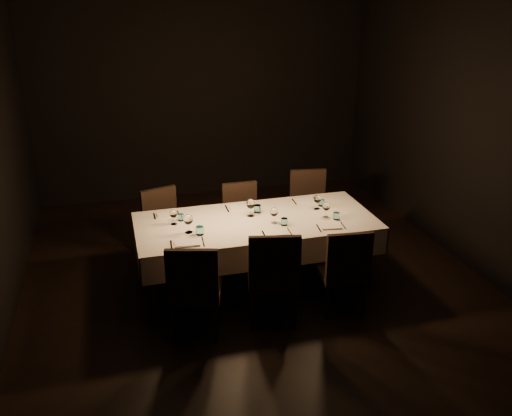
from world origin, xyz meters
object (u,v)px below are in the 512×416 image
object	(u,v)px
chair_near_right	(345,268)
chair_far_center	(242,216)
chair_near_left	(194,287)
chair_far_left	(163,223)
dining_table	(256,227)
chair_near_center	(273,274)
chair_far_right	(309,204)

from	to	relation	value
chair_near_right	chair_far_center	bearing A→B (deg)	-61.63
chair_near_left	chair_far_left	distance (m)	1.60
dining_table	chair_near_center	distance (m)	0.80
chair_near_center	chair_near_right	world-z (taller)	chair_near_center
chair_far_center	dining_table	bearing A→B (deg)	-93.29
chair_near_left	chair_far_center	xyz separation A→B (m)	(0.83, 1.57, -0.04)
chair_near_right	chair_far_right	world-z (taller)	chair_far_right
chair_far_center	chair_near_left	bearing A→B (deg)	-118.76
dining_table	chair_far_left	distance (m)	1.22
chair_far_center	chair_near_center	bearing A→B (deg)	-93.79
chair_near_left	chair_far_right	size ratio (longest dim) A/B	1.03
chair_near_left	chair_far_left	xyz separation A→B (m)	(-0.10, 1.60, -0.03)
chair_near_left	chair_far_right	world-z (taller)	chair_near_left
chair_far_center	chair_far_right	distance (m)	0.89
dining_table	chair_far_right	xyz separation A→B (m)	(0.92, 0.85, -0.17)
dining_table	chair_near_left	distance (m)	1.14
chair_near_right	chair_near_left	bearing A→B (deg)	6.22
dining_table	chair_near_center	world-z (taller)	chair_near_center
chair_near_left	chair_far_center	bearing A→B (deg)	-102.64
chair_near_left	chair_far_left	bearing A→B (deg)	-71.06
chair_near_left	chair_near_center	size ratio (longest dim) A/B	0.97
dining_table	chair_near_left	size ratio (longest dim) A/B	2.62
chair_far_left	chair_far_right	xyz separation A→B (m)	(1.82, 0.05, 0.02)
dining_table	chair_near_left	xyz separation A→B (m)	(-0.80, -0.80, -0.16)
chair_near_left	chair_near_center	distance (m)	0.75
dining_table	chair_near_right	world-z (taller)	chair_near_right
chair_far_right	chair_far_center	bearing A→B (deg)	-165.87
chair_near_left	chair_near_right	bearing A→B (deg)	-164.46
chair_far_left	chair_far_center	distance (m)	0.93
chair_far_left	chair_far_center	world-z (taller)	chair_far_left
chair_near_right	chair_near_center	bearing A→B (deg)	5.61
dining_table	chair_near_left	world-z (taller)	chair_near_left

